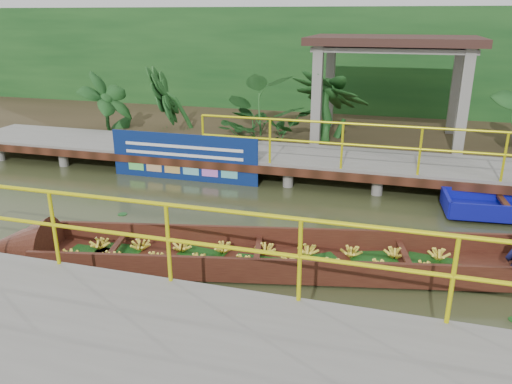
# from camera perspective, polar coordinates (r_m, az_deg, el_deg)

# --- Properties ---
(ground) EXTENTS (80.00, 80.00, 0.00)m
(ground) POSITION_cam_1_polar(r_m,az_deg,el_deg) (9.39, -5.96, -3.94)
(ground) COLOR #31361B
(ground) RESTS_ON ground
(land_strip) EXTENTS (30.00, 8.00, 0.45)m
(land_strip) POSITION_cam_1_polar(r_m,az_deg,el_deg) (16.19, 3.95, 7.02)
(land_strip) COLOR #322919
(land_strip) RESTS_ON ground
(far_dock) EXTENTS (16.00, 2.06, 1.66)m
(far_dock) POSITION_cam_1_polar(r_m,az_deg,el_deg) (12.29, -0.02, 4.23)
(far_dock) COLOR slate
(far_dock) RESTS_ON ground
(near_dock) EXTENTS (18.00, 2.40, 1.73)m
(near_dock) POSITION_cam_1_polar(r_m,az_deg,el_deg) (5.59, -12.86, -18.85)
(near_dock) COLOR slate
(near_dock) RESTS_ON ground
(pavilion) EXTENTS (4.40, 3.00, 3.00)m
(pavilion) POSITION_cam_1_polar(r_m,az_deg,el_deg) (14.29, 15.37, 15.24)
(pavilion) COLOR slate
(pavilion) RESTS_ON ground
(foliage_backdrop) EXTENTS (30.00, 0.80, 4.00)m
(foliage_backdrop) POSITION_cam_1_polar(r_m,az_deg,el_deg) (18.34, 5.80, 14.06)
(foliage_backdrop) COLOR #144018
(foliage_backdrop) RESTS_ON ground
(vendor_boat) EXTENTS (11.22, 3.40, 2.09)m
(vendor_boat) POSITION_cam_1_polar(r_m,az_deg,el_deg) (7.87, 9.88, -7.33)
(vendor_boat) COLOR #36140E
(vendor_boat) RESTS_ON ground
(blue_banner) EXTENTS (3.67, 0.04, 1.15)m
(blue_banner) POSITION_cam_1_polar(r_m,az_deg,el_deg) (11.92, -8.30, 3.92)
(blue_banner) COLOR navy
(blue_banner) RESTS_ON ground
(tropical_plants) EXTENTS (14.41, 1.41, 1.77)m
(tropical_plants) POSITION_cam_1_polar(r_m,az_deg,el_deg) (13.63, 7.12, 9.30)
(tropical_plants) COLOR #144018
(tropical_plants) RESTS_ON ground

